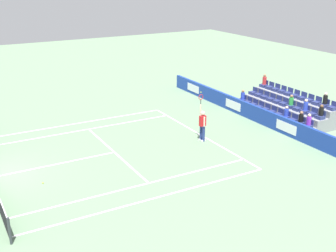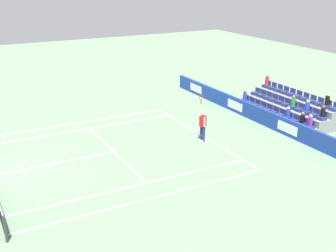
{
  "view_description": "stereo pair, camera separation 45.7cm",
  "coord_description": "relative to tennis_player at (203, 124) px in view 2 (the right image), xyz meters",
  "views": [
    {
      "loc": [
        -20.16,
        1.5,
        9.22
      ],
      "look_at": [
        -0.43,
        -9.46,
        1.1
      ],
      "focal_mm": 46.44,
      "sensor_mm": 36.0,
      "label": 1
    },
    {
      "loc": [
        -20.38,
        1.1,
        9.22
      ],
      "look_at": [
        -0.43,
        -9.46,
        1.1
      ],
      "focal_mm": 46.44,
      "sensor_mm": 36.0,
      "label": 2
    }
  ],
  "objects": [
    {
      "name": "loose_tennis_ball",
      "position": [
        -0.94,
        9.32,
        -0.96
      ],
      "size": [
        0.07,
        0.07,
        0.07
      ],
      "primitive_type": "sphere",
      "color": "#D1E533",
      "rests_on": "ground"
    },
    {
      "name": "stadium_stand",
      "position": [
        0.83,
        -7.19,
        -0.44
      ],
      "size": [
        6.82,
        2.85,
        2.21
      ],
      "color": "gray",
      "rests_on": "ground"
    },
    {
      "name": "line_singles_sideline_right",
      "position": [
        -3.26,
        5.52,
        -0.99
      ],
      "size": [
        0.1,
        11.89,
        0.01
      ],
      "primitive_type": "cube",
      "color": "white",
      "rests_on": "ground"
    },
    {
      "name": "line_baseline",
      "position": [
        0.85,
        -0.43,
        -0.99
      ],
      "size": [
        10.97,
        0.1,
        0.01
      ],
      "primitive_type": "cube",
      "color": "white",
      "rests_on": "ground"
    },
    {
      "name": "tennis_player",
      "position": [
        0.0,
        0.0,
        0.0
      ],
      "size": [
        0.53,
        0.37,
        2.85
      ],
      "color": "navy",
      "rests_on": "ground"
    },
    {
      "name": "line_singles_sideline_left",
      "position": [
        4.97,
        5.52,
        -0.99
      ],
      "size": [
        0.1,
        11.89,
        0.01
      ],
      "primitive_type": "cube",
      "color": "white",
      "rests_on": "ground"
    },
    {
      "name": "line_service",
      "position": [
        0.85,
        5.06,
        -0.99
      ],
      "size": [
        8.23,
        0.1,
        0.01
      ],
      "primitive_type": "cube",
      "color": "white",
      "rests_on": "ground"
    },
    {
      "name": "line_doubles_sideline_left",
      "position": [
        6.34,
        5.52,
        -0.99
      ],
      "size": [
        0.1,
        11.89,
        0.01
      ],
      "primitive_type": "cube",
      "color": "white",
      "rests_on": "ground"
    },
    {
      "name": "line_centre_service",
      "position": [
        0.85,
        8.26,
        -0.99
      ],
      "size": [
        0.1,
        6.4,
        0.01
      ],
      "primitive_type": "cube",
      "color": "white",
      "rests_on": "ground"
    },
    {
      "name": "sponsor_barrier",
      "position": [
        0.85,
        -4.88,
        -0.48
      ],
      "size": [
        20.56,
        0.22,
        1.02
      ],
      "color": "#193899",
      "rests_on": "ground"
    },
    {
      "name": "line_centre_mark",
      "position": [
        0.85,
        -0.33,
        -0.99
      ],
      "size": [
        0.1,
        0.2,
        0.01
      ],
      "primitive_type": "cube",
      "color": "white",
      "rests_on": "ground"
    },
    {
      "name": "line_doubles_sideline_right",
      "position": [
        -4.63,
        5.52,
        -0.99
      ],
      "size": [
        0.1,
        11.89,
        0.01
      ],
      "primitive_type": "cube",
      "color": "white",
      "rests_on": "ground"
    }
  ]
}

